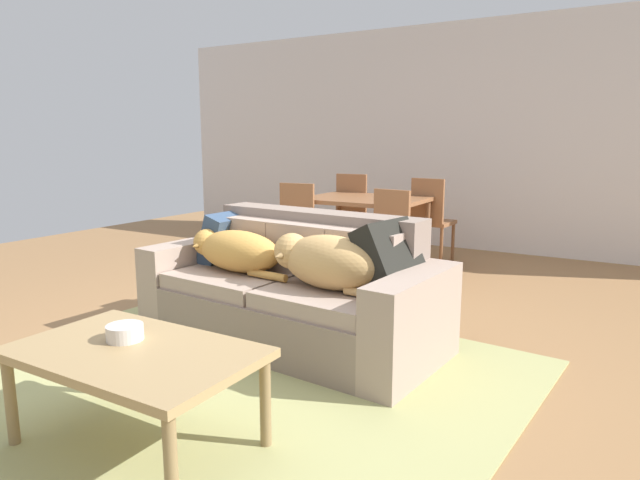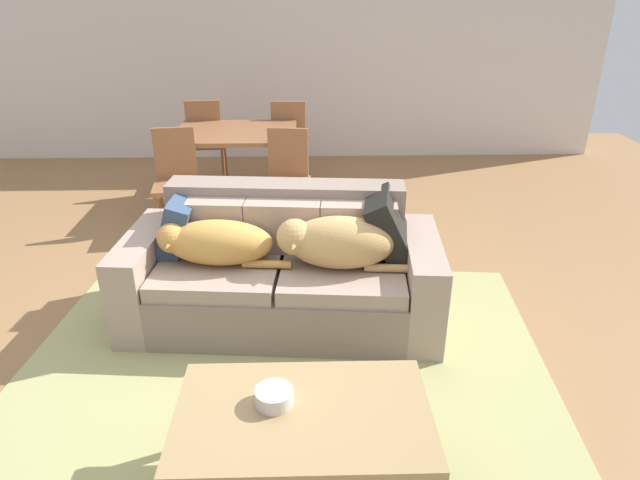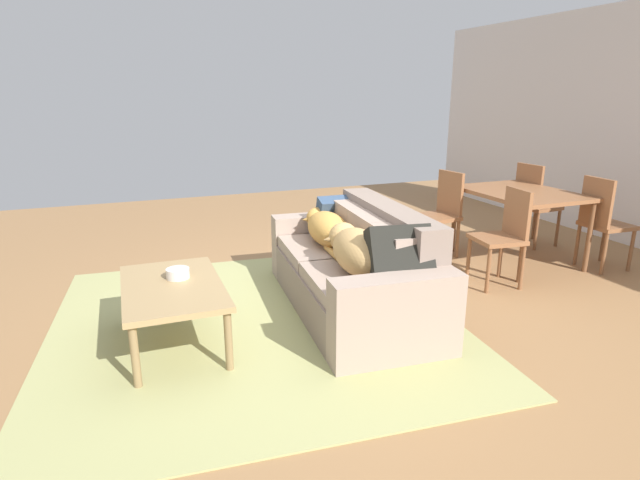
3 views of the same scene
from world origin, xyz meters
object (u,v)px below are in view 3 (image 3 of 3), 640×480
object	(u,v)px
dog_on_left_cushion	(327,228)
dining_chair_near_right	(505,232)
dining_chair_far_left	(534,201)
throw_pillow_by_left_arm	(337,217)
throw_pillow_by_right_arm	(400,259)
bowl_on_coffee_table	(178,273)
dining_chair_far_right	(602,219)
couch	(356,270)
dining_table	(521,198)
dog_on_right_cushion	(356,250)
dining_chair_near_left	(442,210)
coffee_table	(173,291)

from	to	relation	value
dog_on_left_cushion	dining_chair_near_right	bearing A→B (deg)	80.26
dog_on_left_cushion	dining_chair_far_left	distance (m)	2.79
dog_on_left_cushion	throw_pillow_by_left_arm	distance (m)	0.34
throw_pillow_by_left_arm	dining_chair_near_right	world-z (taller)	dining_chair_near_right
throw_pillow_by_right_arm	bowl_on_coffee_table	xyz separation A→B (m)	(-0.68, -1.40, -0.15)
dining_chair_far_left	dining_chair_far_right	bearing A→B (deg)	177.73
dog_on_left_cushion	dining_chair_near_right	xyz separation A→B (m)	(0.41, 1.58, -0.09)
bowl_on_coffee_table	couch	bearing A→B (deg)	90.58
throw_pillow_by_left_arm	dining_table	xyz separation A→B (m)	(0.17, 1.98, 0.06)
dog_on_left_cushion	dog_on_right_cushion	bearing A→B (deg)	-0.59
dog_on_right_cushion	dining_table	world-z (taller)	dog_on_right_cushion
dining_table	dining_chair_far_right	xyz separation A→B (m)	(0.50, 0.59, -0.16)
dining_table	dog_on_right_cushion	bearing A→B (deg)	-69.53
throw_pillow_by_left_arm	dining_chair_near_right	bearing A→B (deg)	63.86
dining_chair_near_right	bowl_on_coffee_table	bearing A→B (deg)	-82.46
dining_chair_near_left	bowl_on_coffee_table	bearing A→B (deg)	-78.57
coffee_table	dining_chair_far_right	bearing A→B (deg)	92.04
throw_pillow_by_left_arm	dining_chair_far_left	xyz separation A→B (m)	(-0.22, 2.54, -0.09)
coffee_table	dining_chair_near_left	bearing A→B (deg)	110.90
coffee_table	dining_chair_near_right	world-z (taller)	dining_chair_near_right
coffee_table	bowl_on_coffee_table	size ratio (longest dim) A/B	6.54
dining_chair_near_left	coffee_table	bearing A→B (deg)	-76.82
throw_pillow_by_right_arm	coffee_table	bearing A→B (deg)	-111.00
dog_on_right_cushion	dining_chair_far_left	distance (m)	3.07
bowl_on_coffee_table	dining_chair_near_right	xyz separation A→B (m)	(-0.02, 2.89, 0.01)
couch	bowl_on_coffee_table	distance (m)	1.41
throw_pillow_by_right_arm	dining_table	distance (m)	2.42
throw_pillow_by_right_arm	dining_chair_far_left	distance (m)	3.10
dining_chair_far_left	dining_chair_far_right	distance (m)	0.89
couch	throw_pillow_by_right_arm	distance (m)	0.76
dog_on_right_cushion	dog_on_left_cushion	bearing A→B (deg)	179.41
coffee_table	throw_pillow_by_right_arm	bearing A→B (deg)	69.00
dog_on_right_cushion	throw_pillow_by_right_arm	size ratio (longest dim) A/B	1.92
dog_on_left_cushion	coffee_table	bearing A→B (deg)	-63.27
dog_on_right_cushion	dining_chair_far_right	size ratio (longest dim) A/B	0.90
dog_on_right_cushion	bowl_on_coffee_table	size ratio (longest dim) A/B	5.11
throw_pillow_by_right_arm	dining_chair_near_right	xyz separation A→B (m)	(-0.70, 1.49, -0.14)
dining_chair_near_right	dining_chair_far_left	bearing A→B (deg)	134.62
bowl_on_coffee_table	dining_chair_near_right	world-z (taller)	dining_chair_near_right
bowl_on_coffee_table	dog_on_left_cushion	bearing A→B (deg)	108.22
dog_on_left_cushion	coffee_table	size ratio (longest dim) A/B	0.78
throw_pillow_by_left_arm	coffee_table	distance (m)	1.78
dog_on_right_cushion	coffee_table	bearing A→B (deg)	-93.78
dog_on_left_cushion	dining_table	world-z (taller)	dining_table
dog_on_right_cushion	dining_chair_near_right	world-z (taller)	dining_chair_near_right
dining_chair_near_right	dining_chair_far_right	xyz separation A→B (m)	(-0.00, 1.20, 0.02)
throw_pillow_by_right_arm	dining_chair_near_left	distance (m)	2.23
throw_pillow_by_right_arm	dining_chair_far_left	bearing A→B (deg)	121.10
couch	dining_chair_far_left	bearing A→B (deg)	113.63
couch	dining_chair_far_left	world-z (taller)	dining_chair_far_left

